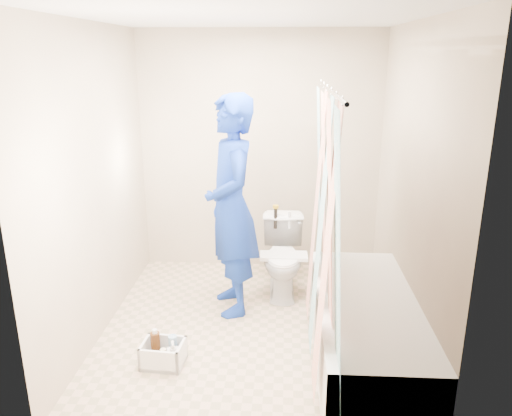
# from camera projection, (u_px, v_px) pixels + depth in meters

# --- Properties ---
(floor) EXTENTS (2.60, 2.60, 0.00)m
(floor) POSITION_uv_depth(u_px,v_px,m) (252.00, 327.00, 4.12)
(floor) COLOR tan
(floor) RESTS_ON ground
(ceiling) EXTENTS (2.40, 2.60, 0.02)m
(ceiling) POSITION_uv_depth(u_px,v_px,m) (251.00, 18.00, 3.41)
(ceiling) COLOR silver
(ceiling) RESTS_ON wall_back
(wall_back) EXTENTS (2.40, 0.02, 2.40)m
(wall_back) POSITION_uv_depth(u_px,v_px,m) (260.00, 154.00, 5.01)
(wall_back) COLOR #B8AA8E
(wall_back) RESTS_ON ground
(wall_front) EXTENTS (2.40, 0.02, 2.40)m
(wall_front) POSITION_uv_depth(u_px,v_px,m) (234.00, 253.00, 2.53)
(wall_front) COLOR #B8AA8E
(wall_front) RESTS_ON ground
(wall_left) EXTENTS (0.02, 2.60, 2.40)m
(wall_left) POSITION_uv_depth(u_px,v_px,m) (96.00, 185.00, 3.83)
(wall_left) COLOR #B8AA8E
(wall_left) RESTS_ON ground
(wall_right) EXTENTS (0.02, 2.60, 2.40)m
(wall_right) POSITION_uv_depth(u_px,v_px,m) (412.00, 189.00, 3.70)
(wall_right) COLOR #B8AA8E
(wall_right) RESTS_ON ground
(bathtub) EXTENTS (0.70, 1.75, 0.50)m
(bathtub) POSITION_uv_depth(u_px,v_px,m) (365.00, 329.00, 3.59)
(bathtub) COLOR white
(bathtub) RESTS_ON ground
(curtain_rod) EXTENTS (0.02, 1.90, 0.02)m
(curtain_rod) POSITION_uv_depth(u_px,v_px,m) (329.00, 90.00, 3.11)
(curtain_rod) COLOR silver
(curtain_rod) RESTS_ON wall_back
(shower_curtain) EXTENTS (0.06, 1.75, 1.80)m
(shower_curtain) POSITION_uv_depth(u_px,v_px,m) (323.00, 230.00, 3.39)
(shower_curtain) COLOR white
(shower_curtain) RESTS_ON curtain_rod
(toilet) EXTENTS (0.41, 0.70, 0.70)m
(toilet) POSITION_uv_depth(u_px,v_px,m) (283.00, 257.00, 4.64)
(toilet) COLOR white
(toilet) RESTS_ON ground
(tank_lid) EXTENTS (0.44, 0.20, 0.03)m
(tank_lid) POSITION_uv_depth(u_px,v_px,m) (284.00, 256.00, 4.51)
(tank_lid) COLOR white
(tank_lid) RESTS_ON toilet
(tank_internals) EXTENTS (0.17, 0.06, 0.23)m
(tank_internals) POSITION_uv_depth(u_px,v_px,m) (279.00, 216.00, 4.72)
(tank_internals) COLOR black
(tank_internals) RESTS_ON toilet
(plumber) EXTENTS (0.63, 0.79, 1.87)m
(plumber) POSITION_uv_depth(u_px,v_px,m) (231.00, 207.00, 4.18)
(plumber) COLOR navy
(plumber) RESTS_ON ground
(cleaning_caddy) EXTENTS (0.32, 0.26, 0.23)m
(cleaning_caddy) POSITION_uv_depth(u_px,v_px,m) (164.00, 354.00, 3.61)
(cleaning_caddy) COLOR white
(cleaning_caddy) RESTS_ON ground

